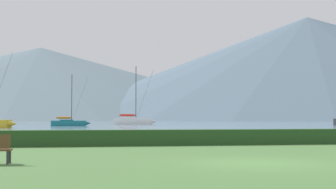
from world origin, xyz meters
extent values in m
plane|color=#477038|center=(0.00, 0.00, 0.00)|extent=(1000.00, 1000.00, 0.00)
cube|color=slate|center=(0.00, 137.00, 0.00)|extent=(320.00, 246.00, 0.00)
cube|color=#284C23|center=(0.00, 11.00, 0.41)|extent=(80.00, 1.20, 0.83)
cone|color=gold|center=(-14.54, 56.07, 0.57)|extent=(1.40, 1.19, 0.96)
cylinder|color=#333338|center=(-16.29, 56.44, 5.48)|extent=(3.34, 0.74, 9.74)
cube|color=white|center=(5.14, 87.52, 0.60)|extent=(7.89, 3.50, 1.20)
cone|color=white|center=(9.48, 87.00, 0.60)|extent=(1.42, 1.17, 1.02)
cube|color=silver|center=(4.71, 87.57, 1.04)|extent=(3.03, 2.16, 0.76)
cylinder|color=#333338|center=(5.79, 87.44, 6.26)|extent=(0.15, 0.15, 11.20)
cylinder|color=#333338|center=(4.09, 87.64, 1.86)|extent=(3.43, 0.54, 0.13)
cylinder|color=red|center=(4.09, 87.64, 1.86)|extent=(2.96, 0.82, 0.48)
cylinder|color=#333338|center=(7.58, 87.23, 5.98)|extent=(3.61, 0.46, 10.65)
cube|color=#19707A|center=(-7.33, 71.12, 0.45)|extent=(5.76, 2.17, 0.89)
cone|color=#19707A|center=(-4.09, 70.99, 0.45)|extent=(1.00, 0.80, 0.76)
cube|color=#16646E|center=(-7.66, 71.13, 0.78)|extent=(2.17, 1.45, 0.57)
cylinder|color=#333338|center=(-6.85, 71.10, 4.58)|extent=(0.11, 0.11, 8.17)
cylinder|color=#333338|center=(-8.13, 71.15, 1.39)|extent=(2.56, 0.20, 0.10)
cylinder|color=orange|center=(-8.13, 71.15, 1.39)|extent=(2.19, 0.44, 0.36)
cylinder|color=#333338|center=(-5.51, 71.04, 4.37)|extent=(2.70, 0.13, 7.77)
cylinder|color=#333338|center=(-7.93, 1.36, 0.23)|extent=(0.08, 0.08, 0.45)
cylinder|color=#333338|center=(-7.96, 1.03, 0.23)|extent=(0.08, 0.08, 0.45)
cone|color=#4C6070|center=(135.65, 282.32, 32.14)|extent=(331.70, 331.70, 64.28)
cone|color=slate|center=(-31.76, 344.93, 24.75)|extent=(350.86, 350.86, 49.50)
camera|label=1|loc=(-5.76, -15.85, 1.50)|focal=54.57mm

